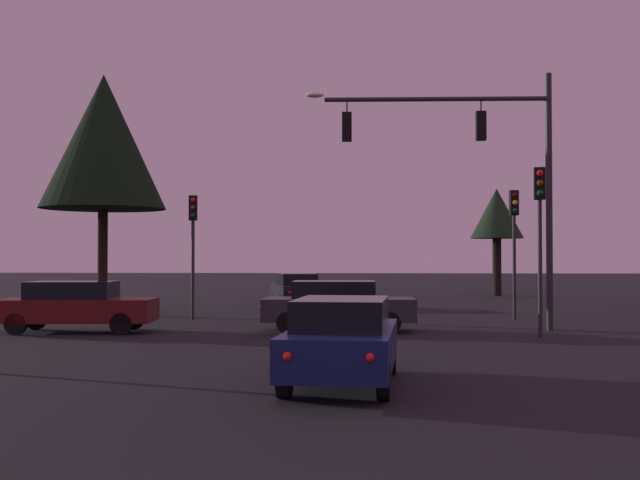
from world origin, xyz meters
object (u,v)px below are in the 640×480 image
object	(u,v)px
car_crossing_left	(338,305)
tree_left_far	(103,142)
traffic_light_corner_left	(193,232)
traffic_light_corner_right	(540,218)
traffic_light_median	(514,228)
tree_center_horizon	(497,215)
car_crossing_right	(76,306)
car_nearside_lane	(342,340)
traffic_signal_mast_arm	(481,156)
car_far_lane	(296,289)

from	to	relation	value
car_crossing_left	tree_left_far	world-z (taller)	tree_left_far
traffic_light_corner_left	car_crossing_left	distance (m)	7.15
traffic_light_corner_right	traffic_light_median	distance (m)	6.28
traffic_light_corner_left	tree_center_horizon	distance (m)	23.13
traffic_light_corner_right	car_crossing_right	xyz separation A→B (m)	(-13.52, 0.69, -2.55)
traffic_light_corner_right	car_crossing_right	bearing A→B (deg)	177.07
car_nearside_lane	car_crossing_left	xyz separation A→B (m)	(-0.55, 10.07, 0.00)
traffic_signal_mast_arm	car_crossing_right	xyz separation A→B (m)	(-12.18, -1.38, -4.55)
traffic_signal_mast_arm	car_nearside_lane	distance (m)	12.09
car_crossing_left	car_far_lane	distance (m)	11.76
traffic_signal_mast_arm	car_crossing_left	world-z (taller)	traffic_signal_mast_arm
car_nearside_lane	tree_left_far	size ratio (longest dim) A/B	0.47
traffic_light_corner_right	car_far_lane	xyz separation A→B (m)	(-8.14, 13.12, -2.55)
tree_center_horizon	car_crossing_right	bearing A→B (deg)	-124.40
car_nearside_lane	tree_center_horizon	distance (m)	33.79
tree_left_far	car_far_lane	bearing A→B (deg)	35.93
traffic_signal_mast_arm	car_nearside_lane	xyz separation A→B (m)	(-3.83, -10.52, -4.55)
car_crossing_right	tree_center_horizon	distance (m)	28.76
traffic_signal_mast_arm	tree_center_horizon	world-z (taller)	traffic_signal_mast_arm
car_crossing_left	car_far_lane	size ratio (longest dim) A/B	0.98
traffic_signal_mast_arm	traffic_light_median	bearing A→B (deg)	67.41
traffic_light_corner_right	tree_left_far	distance (m)	17.57
car_crossing_right	car_crossing_left	bearing A→B (deg)	6.78
traffic_light_corner_right	car_crossing_right	size ratio (longest dim) A/B	1.00
traffic_light_corner_right	tree_left_far	size ratio (longest dim) A/B	0.50
traffic_light_corner_right	car_crossing_left	size ratio (longest dim) A/B	1.01
car_crossing_left	tree_left_far	bearing A→B (deg)	146.51
car_crossing_right	tree_left_far	size ratio (longest dim) A/B	0.50
tree_left_far	tree_center_horizon	world-z (taller)	tree_left_far
traffic_light_corner_left	car_crossing_right	world-z (taller)	traffic_light_corner_left
traffic_light_corner_left	traffic_light_median	world-z (taller)	traffic_light_median
car_nearside_lane	traffic_light_median	bearing A→B (deg)	69.25
traffic_signal_mast_arm	tree_center_horizon	distance (m)	22.48
traffic_light_corner_right	traffic_light_corner_left	bearing A→B (deg)	153.14
traffic_signal_mast_arm	tree_center_horizon	size ratio (longest dim) A/B	1.25
car_far_lane	car_crossing_right	bearing A→B (deg)	-113.38
car_crossing_right	tree_left_far	bearing A→B (deg)	103.71
traffic_light_corner_right	tree_left_far	bearing A→B (deg)	152.53
traffic_light_corner_right	car_nearside_lane	bearing A→B (deg)	-121.45
car_far_lane	traffic_signal_mast_arm	bearing A→B (deg)	-58.39
car_far_lane	tree_left_far	world-z (taller)	tree_left_far
car_crossing_right	traffic_signal_mast_arm	bearing A→B (deg)	6.45
traffic_light_corner_right	traffic_light_median	size ratio (longest dim) A/B	1.02
traffic_light_median	car_far_lane	size ratio (longest dim) A/B	0.97
car_crossing_right	tree_center_horizon	xyz separation A→B (m)	(16.10, 23.51, 3.94)
traffic_light_corner_left	tree_left_far	world-z (taller)	tree_left_far
car_nearside_lane	car_crossing_left	bearing A→B (deg)	93.15
traffic_signal_mast_arm	car_crossing_left	size ratio (longest dim) A/B	1.67
traffic_signal_mast_arm	traffic_light_corner_right	size ratio (longest dim) A/B	1.66
car_crossing_right	car_far_lane	size ratio (longest dim) A/B	0.99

